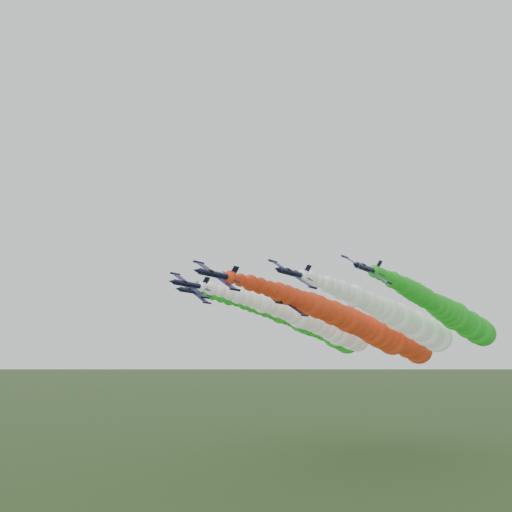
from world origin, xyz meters
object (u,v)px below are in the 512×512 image
object	(u,v)px
jet_outer_right	(456,317)
jet_trail	(390,337)
jet_inner_left	(322,326)
jet_inner_right	(408,322)
jet_lead	(359,324)
jet_outer_left	(318,329)

from	to	relation	value
jet_outer_right	jet_trail	world-z (taller)	jet_outer_right
jet_inner_left	jet_inner_right	distance (m)	23.83
jet_outer_right	jet_lead	bearing A→B (deg)	-139.50
jet_inner_left	jet_trail	distance (m)	21.14
jet_outer_left	jet_inner_left	bearing A→B (deg)	-57.79
jet_outer_left	jet_outer_right	world-z (taller)	jet_outer_right
jet_inner_left	jet_trail	world-z (taller)	jet_inner_left
jet_inner_right	jet_outer_right	bearing A→B (deg)	35.11
jet_inner_right	jet_outer_right	distance (m)	12.83
jet_inner_left	jet_inner_right	size ratio (longest dim) A/B	0.99
jet_inner_left	jet_lead	bearing A→B (deg)	-29.32
jet_inner_right	jet_outer_left	bearing A→B (deg)	161.41
jet_outer_left	jet_outer_right	xyz separation A→B (m)	(41.94, -3.25, 1.55)
jet_inner_right	jet_lead	bearing A→B (deg)	-134.42
jet_inner_right	jet_outer_left	distance (m)	33.23
jet_lead	jet_outer_right	bearing A→B (deg)	40.50
jet_outer_right	jet_outer_left	bearing A→B (deg)	175.57
jet_inner_left	jet_outer_right	xyz separation A→B (m)	(34.22, 9.01, 1.48)
jet_lead	jet_outer_right	world-z (taller)	jet_outer_right
jet_lead	jet_inner_left	distance (m)	16.39
jet_lead	jet_inner_right	xyz separation A→B (m)	(9.49, 9.68, 0.80)
jet_outer_left	jet_trail	distance (m)	22.00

